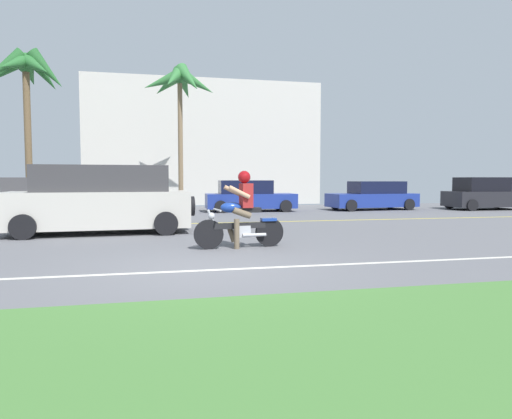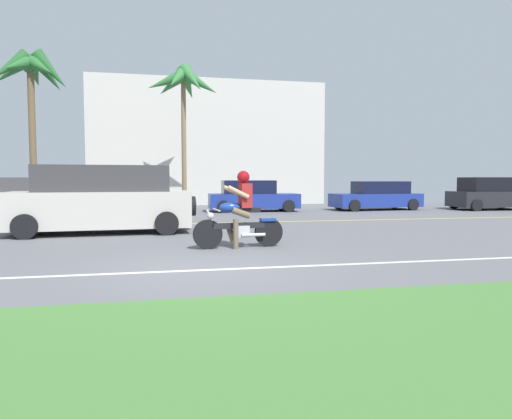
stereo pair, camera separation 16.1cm
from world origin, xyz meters
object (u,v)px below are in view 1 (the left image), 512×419
parked_car_1 (127,199)px  parked_car_3 (373,196)px  parked_car_0 (4,198)px  suv_nearby (101,200)px  palm_tree_1 (26,74)px  parked_car_2 (249,197)px  parked_car_4 (484,195)px  motorcyclist (240,215)px  palm_tree_0 (179,86)px

parked_car_1 → parked_car_3: bearing=5.8°
parked_car_0 → parked_car_3: (16.70, 0.21, -0.07)m
suv_nearby → palm_tree_1: 11.13m
parked_car_2 → parked_car_4: bearing=-6.1°
motorcyclist → parked_car_3: bearing=51.3°
suv_nearby → parked_car_3: (12.09, 7.47, -0.25)m
suv_nearby → parked_car_4: (17.61, 6.45, -0.17)m
palm_tree_1 → palm_tree_0: bearing=5.3°
parked_car_2 → parked_car_4: (11.78, -1.25, 0.06)m
parked_car_4 → palm_tree_1: (-21.62, 2.51, 5.41)m
motorcyclist → parked_car_2: 11.52m
parked_car_3 → palm_tree_0: 11.02m
suv_nearby → parked_car_4: size_ratio=1.33×
parked_car_3 → palm_tree_1: palm_tree_1 is taller
parked_car_0 → palm_tree_0: 9.37m
parked_car_2 → palm_tree_1: bearing=172.7°
palm_tree_0 → parked_car_1: bearing=-125.7°
parked_car_2 → palm_tree_1: size_ratio=0.58×
motorcyclist → palm_tree_0: palm_tree_0 is taller
motorcyclist → palm_tree_1: palm_tree_1 is taller
parked_car_3 → parked_car_0: bearing=-179.3°
palm_tree_1 → parked_car_1: bearing=-31.6°
motorcyclist → parked_car_2: (2.54, 11.24, -0.03)m
palm_tree_1 → parked_car_3: bearing=-5.3°
suv_nearby → motorcyclist: bearing=-47.0°
parked_car_4 → palm_tree_1: size_ratio=0.53×
parked_car_4 → palm_tree_0: bearing=168.1°
motorcyclist → parked_car_4: size_ratio=0.53×
suv_nearby → parked_car_0: bearing=122.4°
parked_car_3 → palm_tree_1: (-16.10, 1.49, 5.49)m
parked_car_2 → palm_tree_0: 6.50m
parked_car_1 → parked_car_3: size_ratio=0.82×
motorcyclist → parked_car_3: motorcyclist is taller
parked_car_3 → palm_tree_0: size_ratio=0.63×
palm_tree_0 → parked_car_2: bearing=-31.3°
parked_car_1 → parked_car_2: (5.47, 1.43, -0.00)m
parked_car_0 → parked_car_3: parked_car_0 is taller
motorcyclist → parked_car_2: motorcyclist is taller
motorcyclist → parked_car_1: 10.24m
parked_car_4 → palm_tree_1: palm_tree_1 is taller
parked_car_0 → palm_tree_0: size_ratio=0.55×
parked_car_2 → palm_tree_1: (-9.84, 1.26, 5.47)m
parked_car_1 → parked_car_2: 5.65m
motorcyclist → parked_car_4: (14.32, 9.98, 0.03)m
parked_car_0 → parked_car_1: size_ratio=1.06×
parked_car_1 → palm_tree_0: palm_tree_0 is taller
palm_tree_0 → palm_tree_1: bearing=-174.7°
motorcyclist → suv_nearby: bearing=133.0°
parked_car_3 → palm_tree_0: (-9.36, 2.12, 5.41)m
parked_car_2 → parked_car_3: 6.27m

